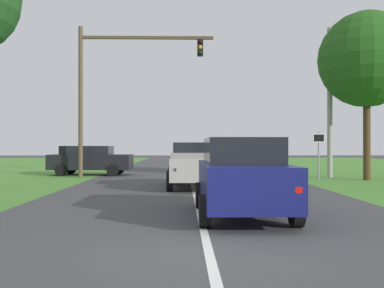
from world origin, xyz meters
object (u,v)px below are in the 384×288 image
at_px(red_suv_near, 241,175).
at_px(keep_moving_sign, 319,149).
at_px(crossing_suv_far, 90,160).
at_px(pickup_truck_lead, 195,164).
at_px(traffic_light, 114,79).
at_px(oak_tree_right, 367,60).
at_px(utility_pole_right, 330,102).

xyz_separation_m(red_suv_near, keep_moving_sign, (5.47, 11.22, 0.57)).
height_order(keep_moving_sign, crossing_suv_far, keep_moving_sign).
distance_m(pickup_truck_lead, traffic_light, 8.54).
relative_size(traffic_light, crossing_suv_far, 1.72).
xyz_separation_m(traffic_light, oak_tree_right, (13.11, -2.16, 0.66)).
height_order(pickup_truck_lead, traffic_light, traffic_light).
bearing_deg(pickup_truck_lead, utility_pole_right, 36.64).
xyz_separation_m(pickup_truck_lead, crossing_suv_far, (-6.01, 7.70, -0.05)).
relative_size(keep_moving_sign, utility_pole_right, 0.30).
relative_size(pickup_truck_lead, crossing_suv_far, 1.06).
distance_m(oak_tree_right, utility_pole_right, 3.02).
bearing_deg(utility_pole_right, keep_moving_sign, -124.33).
bearing_deg(traffic_light, pickup_truck_lead, -53.63).
height_order(traffic_light, utility_pole_right, traffic_light).
height_order(traffic_light, crossing_suv_far, traffic_light).
bearing_deg(crossing_suv_far, oak_tree_right, -15.10).
distance_m(traffic_light, oak_tree_right, 13.31).
bearing_deg(oak_tree_right, red_suv_near, -125.57).
distance_m(crossing_suv_far, utility_pole_right, 14.11).
bearing_deg(oak_tree_right, traffic_light, 170.66).
bearing_deg(oak_tree_right, crossing_suv_far, 164.90).
height_order(traffic_light, keep_moving_sign, traffic_light).
xyz_separation_m(pickup_truck_lead, traffic_light, (-4.31, 5.86, 4.47)).
height_order(oak_tree_right, utility_pole_right, oak_tree_right).
distance_m(pickup_truck_lead, crossing_suv_far, 9.77).
height_order(pickup_truck_lead, crossing_suv_far, pickup_truck_lead).
height_order(keep_moving_sign, oak_tree_right, oak_tree_right).
xyz_separation_m(traffic_light, utility_pole_right, (11.88, -0.23, -1.32)).
height_order(pickup_truck_lead, oak_tree_right, oak_tree_right).
xyz_separation_m(oak_tree_right, crossing_suv_far, (-14.81, 4.00, -5.18)).
distance_m(keep_moving_sign, crossing_suv_far, 13.01).
height_order(traffic_light, oak_tree_right, oak_tree_right).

